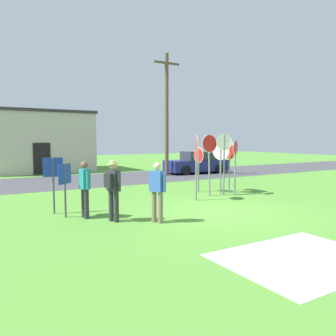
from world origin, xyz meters
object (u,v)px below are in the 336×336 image
at_px(stop_sign_leaning_right, 235,159).
at_px(info_panel_middle, 65,181).
at_px(info_panel_leftmost, 53,175).
at_px(utility_pole, 167,112).
at_px(stop_sign_leaning_left, 221,158).
at_px(stop_sign_tallest, 221,155).
at_px(stop_sign_rear_left, 209,154).
at_px(stop_sign_rear_right, 198,162).
at_px(parked_car_on_street, 197,163).
at_px(stop_sign_low_front, 196,156).
at_px(stop_sign_center_cluster, 229,158).
at_px(person_with_sunhat, 113,186).
at_px(person_in_dark_shirt, 85,186).
at_px(stop_sign_nearest, 224,154).
at_px(person_in_teal, 157,189).

relative_size(stop_sign_leaning_right, info_panel_middle, 1.43).
height_order(stop_sign_leaning_right, info_panel_leftmost, stop_sign_leaning_right).
height_order(utility_pole, stop_sign_leaning_left, utility_pole).
height_order(stop_sign_tallest, stop_sign_rear_left, stop_sign_rear_left).
bearing_deg(stop_sign_rear_right, parked_car_on_street, 54.63).
height_order(utility_pole, info_panel_middle, utility_pole).
bearing_deg(stop_sign_leaning_right, parked_car_on_street, 64.02).
bearing_deg(stop_sign_tallest, stop_sign_low_front, -150.16).
relative_size(parked_car_on_street, stop_sign_leaning_left, 1.96).
bearing_deg(stop_sign_center_cluster, stop_sign_leaning_left, -176.49).
bearing_deg(person_with_sunhat, parked_car_on_street, 44.68).
distance_m(stop_sign_low_front, info_panel_leftmost, 5.21).
height_order(parked_car_on_street, stop_sign_tallest, stop_sign_tallest).
distance_m(person_in_dark_shirt, person_with_sunhat, 1.00).
xyz_separation_m(parked_car_on_street, info_panel_leftmost, (-11.36, -8.09, 0.53)).
height_order(stop_sign_rear_right, person_in_dark_shirt, stop_sign_rear_right).
xyz_separation_m(stop_sign_leaning_left, stop_sign_tallest, (0.41, 0.50, 0.08)).
relative_size(parked_car_on_street, stop_sign_low_front, 1.77).
height_order(parked_car_on_street, stop_sign_low_front, stop_sign_low_front).
height_order(stop_sign_tallest, stop_sign_leaning_right, stop_sign_tallest).
bearing_deg(stop_sign_low_front, person_with_sunhat, -159.08).
height_order(stop_sign_nearest, stop_sign_rear_right, stop_sign_nearest).
bearing_deg(stop_sign_center_cluster, parked_car_on_street, 63.69).
relative_size(stop_sign_center_cluster, person_in_dark_shirt, 1.31).
bearing_deg(info_panel_leftmost, utility_pole, 41.70).
height_order(stop_sign_center_cluster, person_in_dark_shirt, stop_sign_center_cluster).
distance_m(utility_pole, info_panel_middle, 12.43).
bearing_deg(stop_sign_nearest, stop_sign_rear_left, 160.77).
height_order(person_in_teal, info_panel_middle, person_in_teal).
xyz_separation_m(utility_pole, stop_sign_low_front, (-3.58, -8.22, -2.35)).
relative_size(stop_sign_rear_right, person_in_dark_shirt, 1.17).
height_order(stop_sign_leaning_left, stop_sign_leaning_right, stop_sign_leaning_right).
bearing_deg(person_in_dark_shirt, utility_pole, 47.72).
relative_size(stop_sign_nearest, stop_sign_center_cluster, 1.16).
distance_m(stop_sign_rear_left, person_in_teal, 4.99).
distance_m(parked_car_on_street, stop_sign_leaning_left, 8.88).
relative_size(stop_sign_rear_right, info_panel_middle, 1.23).
xyz_separation_m(person_in_teal, info_panel_middle, (-2.05, 1.96, 0.16)).
distance_m(parked_car_on_street, stop_sign_nearest, 9.36).
bearing_deg(info_panel_leftmost, stop_sign_center_cluster, 3.11).
relative_size(stop_sign_leaning_right, person_with_sunhat, 1.33).
bearing_deg(info_panel_middle, info_panel_leftmost, 104.07).
distance_m(stop_sign_leaning_right, person_with_sunhat, 6.33).
relative_size(stop_sign_rear_right, stop_sign_leaning_right, 0.86).
distance_m(stop_sign_rear_right, info_panel_leftmost, 6.57).
relative_size(stop_sign_low_front, info_panel_middle, 1.54).
xyz_separation_m(parked_car_on_street, stop_sign_center_cluster, (-3.80, -7.68, 0.82)).
distance_m(stop_sign_nearest, info_panel_middle, 6.74).
relative_size(parked_car_on_street, stop_sign_center_cluster, 1.99).
relative_size(stop_sign_low_front, person_with_sunhat, 1.43).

